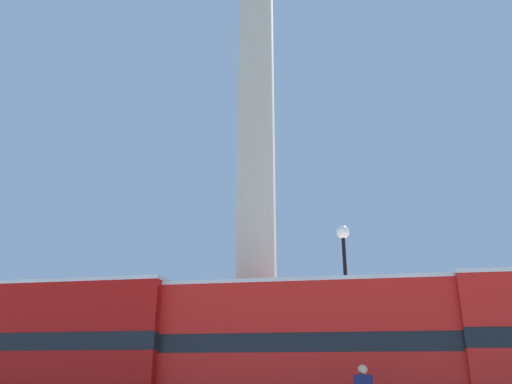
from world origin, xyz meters
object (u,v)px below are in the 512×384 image
at_px(bus_a, 22,344).
at_px(street_lamp, 347,294).
at_px(monument_column, 256,199).
at_px(bus_b, 292,345).

height_order(bus_a, street_lamp, street_lamp).
distance_m(monument_column, street_lamp, 5.80).
bearing_deg(monument_column, bus_b, -68.37).
height_order(bus_a, bus_b, bus_a).
bearing_deg(bus_a, monument_column, 29.82).
bearing_deg(street_lamp, bus_a, -169.87).
bearing_deg(bus_b, monument_column, 116.09).
relative_size(bus_a, street_lamp, 1.56).
xyz_separation_m(bus_a, bus_b, (9.20, -0.36, -0.07)).
height_order(monument_column, street_lamp, monument_column).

